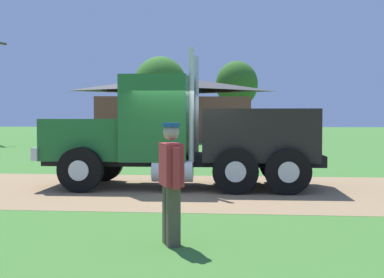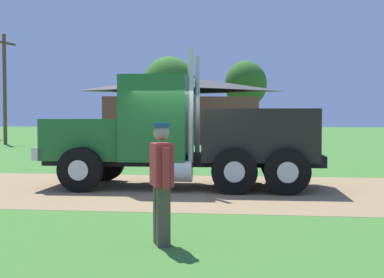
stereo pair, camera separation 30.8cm
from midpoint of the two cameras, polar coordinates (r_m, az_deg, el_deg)
name	(u,v)px [view 2 (the right image)]	position (r m, az deg, el deg)	size (l,w,h in m)	color
ground_plane	(186,190)	(13.26, 0.01, -5.63)	(200.00, 200.00, 0.00)	#40772E
dirt_track	(186,190)	(13.26, 0.01, -5.61)	(120.00, 6.52, 0.01)	#987953
truck_foreground_white	(185,136)	(13.66, -0.16, 0.35)	(7.38, 2.84, 3.56)	black
visitor_walking_mid	(162,177)	(7.44, -2.20, -4.24)	(0.42, 0.65, 1.76)	#B22D33
shed_building	(180,110)	(42.53, -1.08, 3.25)	(13.41, 9.86, 5.30)	brown
utility_pole_near	(5,86)	(38.78, -19.75, 5.53)	(0.73, 2.16, 7.75)	brown
tree_mid	(169,86)	(54.39, -2.37, 5.85)	(5.60, 5.60, 8.32)	#513823
tree_right	(246,84)	(53.98, 6.11, 6.02)	(4.35, 4.35, 7.79)	#513823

